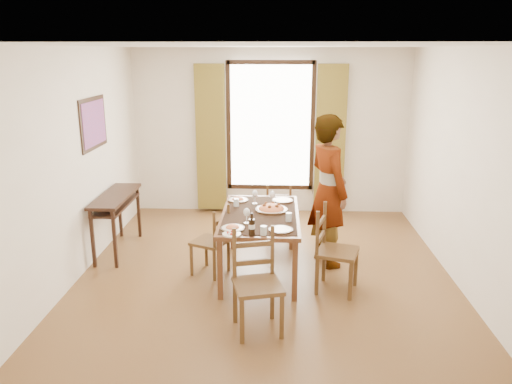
{
  "coord_description": "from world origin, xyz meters",
  "views": [
    {
      "loc": [
        0.14,
        -5.68,
        2.65
      ],
      "look_at": [
        -0.13,
        0.11,
        1.0
      ],
      "focal_mm": 35.0,
      "sensor_mm": 36.0,
      "label": 1
    }
  ],
  "objects_px": {
    "dining_table": "(260,219)",
    "pasta_platter": "(271,207)",
    "console_table": "(116,203)",
    "man": "(328,191)"
  },
  "relations": [
    {
      "from": "dining_table",
      "to": "pasta_platter",
      "type": "bearing_deg",
      "value": 41.54
    },
    {
      "from": "dining_table",
      "to": "man",
      "type": "distance_m",
      "value": 0.94
    },
    {
      "from": "dining_table",
      "to": "pasta_platter",
      "type": "xyz_separation_m",
      "value": [
        0.13,
        0.12,
        0.12
      ]
    },
    {
      "from": "dining_table",
      "to": "man",
      "type": "height_order",
      "value": "man"
    },
    {
      "from": "dining_table",
      "to": "pasta_platter",
      "type": "height_order",
      "value": "pasta_platter"
    },
    {
      "from": "console_table",
      "to": "man",
      "type": "distance_m",
      "value": 2.82
    },
    {
      "from": "man",
      "to": "pasta_platter",
      "type": "height_order",
      "value": "man"
    },
    {
      "from": "dining_table",
      "to": "console_table",
      "type": "bearing_deg",
      "value": 163.64
    },
    {
      "from": "console_table",
      "to": "man",
      "type": "height_order",
      "value": "man"
    },
    {
      "from": "console_table",
      "to": "man",
      "type": "relative_size",
      "value": 0.63
    }
  ]
}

